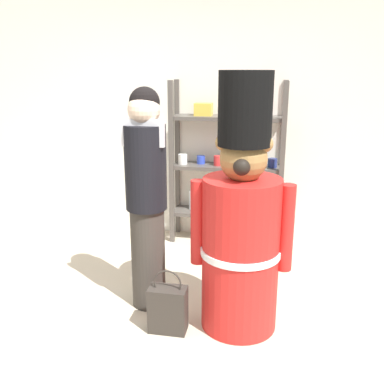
{
  "coord_description": "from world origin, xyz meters",
  "views": [
    {
      "loc": [
        0.84,
        -2.59,
        1.88
      ],
      "look_at": [
        0.27,
        0.42,
        1.0
      ],
      "focal_mm": 40.85,
      "sensor_mm": 36.0,
      "label": 1
    }
  ],
  "objects_px": {
    "merchandise_shelf": "(226,163)",
    "shopping_bag": "(168,309)",
    "teddy_bear_guard": "(241,228)",
    "person_shopper": "(146,194)"
  },
  "relations": [
    {
      "from": "teddy_bear_guard",
      "to": "person_shopper",
      "type": "xyz_separation_m",
      "value": [
        -0.74,
        0.16,
        0.17
      ]
    },
    {
      "from": "teddy_bear_guard",
      "to": "merchandise_shelf",
      "type": "bearing_deg",
      "value": 100.08
    },
    {
      "from": "merchandise_shelf",
      "to": "shopping_bag",
      "type": "height_order",
      "value": "merchandise_shelf"
    },
    {
      "from": "teddy_bear_guard",
      "to": "shopping_bag",
      "type": "relative_size",
      "value": 3.82
    },
    {
      "from": "teddy_bear_guard",
      "to": "shopping_bag",
      "type": "distance_m",
      "value": 0.8
    },
    {
      "from": "person_shopper",
      "to": "shopping_bag",
      "type": "relative_size",
      "value": 3.58
    },
    {
      "from": "person_shopper",
      "to": "teddy_bear_guard",
      "type": "bearing_deg",
      "value": -12.39
    },
    {
      "from": "shopping_bag",
      "to": "teddy_bear_guard",
      "type": "bearing_deg",
      "value": 19.74
    },
    {
      "from": "merchandise_shelf",
      "to": "shopping_bag",
      "type": "relative_size",
      "value": 3.59
    },
    {
      "from": "person_shopper",
      "to": "shopping_bag",
      "type": "height_order",
      "value": "person_shopper"
    }
  ]
}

